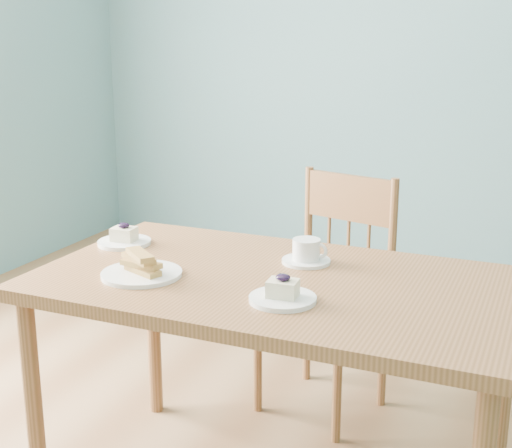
{
  "coord_description": "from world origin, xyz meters",
  "views": [
    {
      "loc": [
        0.33,
        -1.7,
        1.32
      ],
      "look_at": [
        -0.4,
        0.04,
        0.82
      ],
      "focal_mm": 50.0,
      "sensor_mm": 36.0,
      "label": 1
    }
  ],
  "objects_px": {
    "dining_table": "(275,302)",
    "dining_chair": "(328,293)",
    "cheesecake_plate_far": "(124,239)",
    "cheesecake_plate_near": "(283,294)",
    "coffee_cup": "(307,253)",
    "biscotti_plate": "(141,268)"
  },
  "relations": [
    {
      "from": "dining_table",
      "to": "dining_chair",
      "type": "bearing_deg",
      "value": 93.75
    },
    {
      "from": "cheesecake_plate_far",
      "to": "coffee_cup",
      "type": "xyz_separation_m",
      "value": [
        0.58,
        0.04,
        0.01
      ]
    },
    {
      "from": "dining_table",
      "to": "cheesecake_plate_near",
      "type": "relative_size",
      "value": 7.78
    },
    {
      "from": "dining_table",
      "to": "cheesecake_plate_far",
      "type": "bearing_deg",
      "value": 169.18
    },
    {
      "from": "cheesecake_plate_near",
      "to": "cheesecake_plate_far",
      "type": "distance_m",
      "value": 0.68
    },
    {
      "from": "dining_table",
      "to": "dining_chair",
      "type": "xyz_separation_m",
      "value": [
        -0.03,
        0.61,
        -0.19
      ]
    },
    {
      "from": "dining_table",
      "to": "coffee_cup",
      "type": "xyz_separation_m",
      "value": [
        0.03,
        0.16,
        0.1
      ]
    },
    {
      "from": "dining_chair",
      "to": "biscotti_plate",
      "type": "bearing_deg",
      "value": -97.46
    },
    {
      "from": "cheesecake_plate_far",
      "to": "biscotti_plate",
      "type": "height_order",
      "value": "biscotti_plate"
    },
    {
      "from": "cheesecake_plate_near",
      "to": "coffee_cup",
      "type": "height_order",
      "value": "same"
    },
    {
      "from": "cheesecake_plate_near",
      "to": "coffee_cup",
      "type": "bearing_deg",
      "value": 98.12
    },
    {
      "from": "cheesecake_plate_near",
      "to": "dining_chair",
      "type": "bearing_deg",
      "value": 98.27
    },
    {
      "from": "dining_chair",
      "to": "cheesecake_plate_far",
      "type": "xyz_separation_m",
      "value": [
        -0.52,
        -0.49,
        0.27
      ]
    },
    {
      "from": "dining_chair",
      "to": "coffee_cup",
      "type": "distance_m",
      "value": 0.54
    },
    {
      "from": "dining_chair",
      "to": "biscotti_plate",
      "type": "relative_size",
      "value": 3.88
    },
    {
      "from": "cheesecake_plate_far",
      "to": "coffee_cup",
      "type": "relative_size",
      "value": 1.18
    },
    {
      "from": "dining_chair",
      "to": "cheesecake_plate_near",
      "type": "distance_m",
      "value": 0.82
    },
    {
      "from": "coffee_cup",
      "to": "dining_table",
      "type": "bearing_deg",
      "value": -103.51
    },
    {
      "from": "dining_table",
      "to": "cheesecake_plate_far",
      "type": "distance_m",
      "value": 0.57
    },
    {
      "from": "dining_table",
      "to": "dining_chair",
      "type": "distance_m",
      "value": 0.63
    },
    {
      "from": "cheesecake_plate_near",
      "to": "biscotti_plate",
      "type": "relative_size",
      "value": 0.76
    },
    {
      "from": "cheesecake_plate_far",
      "to": "dining_table",
      "type": "bearing_deg",
      "value": -11.57
    }
  ]
}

